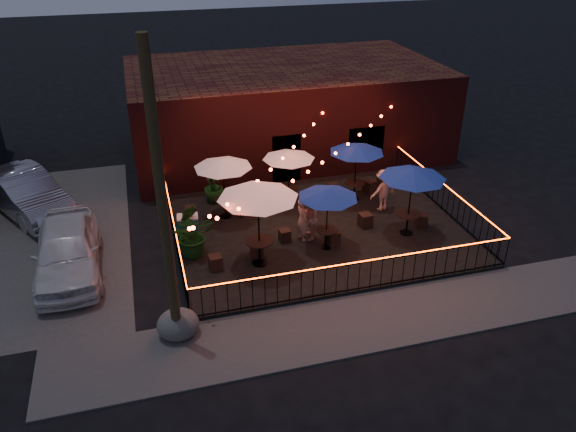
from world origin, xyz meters
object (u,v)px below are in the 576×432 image
object	(u,v)px
cafe_table_4	(413,174)
cooler	(188,228)
utility_pole	(163,208)
cafe_table_2	(328,194)
cafe_table_1	(223,164)
cafe_table_0	(258,193)
cafe_table_3	(289,156)
cafe_table_5	(357,149)
boulder	(178,324)

from	to	relation	value
cafe_table_4	cooler	xyz separation A→B (m)	(-7.41, 1.60, -1.80)
utility_pole	cafe_table_2	size ratio (longest dim) A/B	3.64
utility_pole	cafe_table_2	xyz separation A→B (m)	(5.27, 3.20, -1.84)
utility_pole	cafe_table_2	world-z (taller)	utility_pole
cafe_table_1	cafe_table_4	distance (m)	6.59
cafe_table_4	cafe_table_1	bearing A→B (deg)	153.67
utility_pole	cafe_table_0	distance (m)	4.27
cooler	cafe_table_0	bearing A→B (deg)	-40.30
cafe_table_3	cafe_table_5	world-z (taller)	cafe_table_5
utility_pole	cooler	xyz separation A→B (m)	(0.90, 4.93, -3.38)
cafe_table_1	boulder	world-z (taller)	cafe_table_1
cafe_table_5	cooler	size ratio (longest dim) A/B	2.48
cooler	boulder	distance (m)	4.85
utility_pole	cafe_table_3	xyz separation A→B (m)	(4.94, 6.66, -1.86)
cafe_table_1	cafe_table_4	world-z (taller)	cafe_table_4
cafe_table_1	cooler	size ratio (longest dim) A/B	2.92
cafe_table_5	utility_pole	bearing A→B (deg)	-139.94
cafe_table_0	cafe_table_3	world-z (taller)	cafe_table_0
cafe_table_1	cafe_table_4	size ratio (longest dim) A/B	0.91
cafe_table_5	boulder	xyz separation A→B (m)	(-7.47, -6.14, -1.87)
cafe_table_2	cafe_table_3	bearing A→B (deg)	95.45
utility_pole	boulder	size ratio (longest dim) A/B	7.92
cafe_table_2	cafe_table_3	world-z (taller)	cafe_table_2
cafe_table_0	cafe_table_4	bearing A→B (deg)	5.19
utility_pole	cafe_table_3	distance (m)	8.50
cafe_table_3	cooler	world-z (taller)	cafe_table_3
cafe_table_3	boulder	world-z (taller)	cafe_table_3
utility_pole	cooler	distance (m)	6.05
cafe_table_4	cafe_table_5	xyz separation A→B (m)	(-0.80, 2.98, -0.16)
cafe_table_4	cooler	size ratio (longest dim) A/B	3.20
cafe_table_5	boulder	world-z (taller)	cafe_table_5
utility_pole	cafe_table_0	xyz separation A→B (m)	(2.90, 2.84, -1.33)
cafe_table_1	boulder	bearing A→B (deg)	-111.28
cafe_table_0	cafe_table_3	distance (m)	4.37
cafe_table_1	cafe_table_5	world-z (taller)	cafe_table_1
utility_pole	boulder	world-z (taller)	utility_pole
cafe_table_0	cafe_table_1	bearing A→B (deg)	98.28
cafe_table_2	boulder	size ratio (longest dim) A/B	2.18
cafe_table_5	cooler	distance (m)	6.94
cafe_table_0	cafe_table_1	world-z (taller)	cafe_table_0
cafe_table_2	cafe_table_0	bearing A→B (deg)	-171.33
cafe_table_0	cafe_table_1	size ratio (longest dim) A/B	1.01
cafe_table_4	cooler	bearing A→B (deg)	167.79
utility_pole	cafe_table_4	xyz separation A→B (m)	(8.31, 3.33, -1.57)
utility_pole	cafe_table_5	xyz separation A→B (m)	(7.51, 6.31, -1.74)
cafe_table_5	boulder	bearing A→B (deg)	-140.58
boulder	cafe_table_5	bearing A→B (deg)	39.42
cafe_table_2	cafe_table_5	size ratio (longest dim) A/B	0.95
cafe_table_3	cafe_table_4	world-z (taller)	cafe_table_4
utility_pole	cafe_table_3	bearing A→B (deg)	53.43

